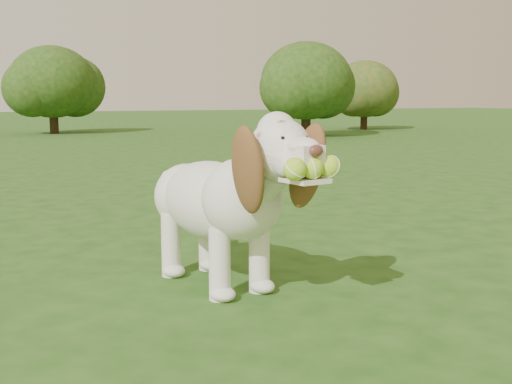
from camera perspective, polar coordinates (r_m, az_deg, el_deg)
name	(u,v)px	position (r m, az deg, el deg)	size (l,w,h in m)	color
ground	(171,315)	(2.63, -7.59, -10.82)	(80.00, 80.00, 0.00)	#1F4714
dog	(224,195)	(2.87, -2.84, -0.28)	(0.54, 1.25, 0.81)	white
shrub_i	(52,82)	(16.33, -17.67, 9.30)	(2.03, 2.03, 2.10)	#382314
shrub_h	(365,89)	(17.79, 9.63, 9.01)	(1.80, 1.80, 1.86)	#382314
shrub_f	(306,81)	(14.36, 4.50, 9.81)	(2.01, 2.01, 2.09)	#382314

